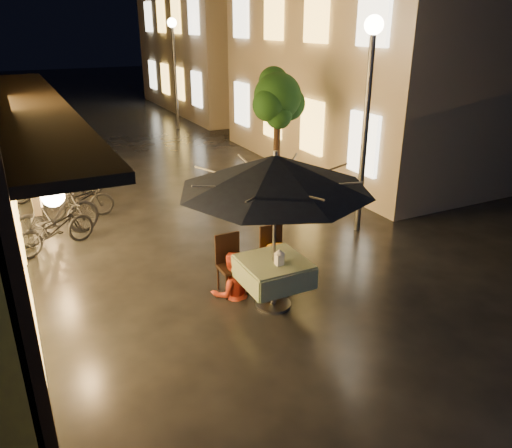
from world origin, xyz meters
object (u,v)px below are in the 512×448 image
patio_umbrella (275,173)px  table_lantern (279,256)px  bicycle_0 (54,229)px  cafe_table (274,272)px  person_yellow (277,245)px  person_orange (232,254)px  streetlamp_near (369,89)px

patio_umbrella → table_lantern: (-0.00, -0.17, -1.23)m
patio_umbrella → bicycle_0: bearing=127.0°
cafe_table → person_yellow: (0.35, 0.53, 0.16)m
table_lantern → person_orange: person_orange is taller
cafe_table → streetlamp_near: bearing=31.7°
streetlamp_near → cafe_table: streetlamp_near is taller
streetlamp_near → patio_umbrella: streetlamp_near is taller
streetlamp_near → cafe_table: size_ratio=4.27×
table_lantern → person_yellow: 0.79m
cafe_table → patio_umbrella: size_ratio=0.35×
person_yellow → bicycle_0: size_ratio=0.91×
cafe_table → bicycle_0: bicycle_0 is taller
streetlamp_near → bicycle_0: (-5.83, 1.80, -2.49)m
cafe_table → bicycle_0: 4.62m
table_lantern → cafe_table: bearing=90.0°
streetlamp_near → table_lantern: bearing=-146.1°
cafe_table → person_orange: size_ratio=0.68×
cafe_table → person_yellow: size_ratio=0.66×
streetlamp_near → bicycle_0: bearing=162.8°
person_yellow → table_lantern: bearing=71.9°
cafe_table → bicycle_0: bearing=127.0°
person_orange → cafe_table: bearing=133.1°
table_lantern → patio_umbrella: bearing=90.0°
streetlamp_near → person_yellow: (-2.70, -1.36, -2.17)m
streetlamp_near → bicycle_0: 6.59m
streetlamp_near → person_orange: bearing=-159.7°
person_yellow → bicycle_0: person_yellow is taller
person_orange → bicycle_0: (-2.34, 3.09, -0.29)m
patio_umbrella → person_yellow: patio_umbrella is taller
bicycle_0 → streetlamp_near: bearing=-131.0°
cafe_table → person_yellow: bearing=56.5°
table_lantern → bicycle_0: 4.78m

